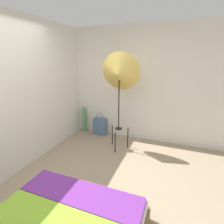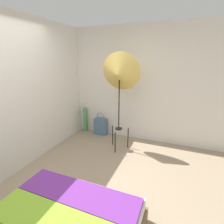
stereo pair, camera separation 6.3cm
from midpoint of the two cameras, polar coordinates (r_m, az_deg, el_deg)
The scene contains 6 objects.
ground_plane at distance 2.74m, azimuth -12.20°, elevation -26.94°, with size 14.00×14.00×0.00m, color gray.
wall_back at distance 4.14m, azimuth 4.46°, elevation 8.89°, with size 8.00×0.05×2.60m.
wall_side_left at distance 3.66m, azimuth -22.67°, elevation 6.52°, with size 0.05×8.00×2.60m.
photo_umbrella at distance 3.46m, azimuth 1.82°, elevation 12.38°, with size 0.78×0.42×2.02m.
tote_bag at distance 4.52m, azimuth -4.36°, elevation -4.70°, with size 0.32×0.17×0.58m.
paper_roll at distance 4.72m, azimuth -9.40°, elevation -2.46°, with size 0.10×0.10×0.65m.
Camera 1 is at (1.14, -1.62, 1.89)m, focal length 28.00 mm.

